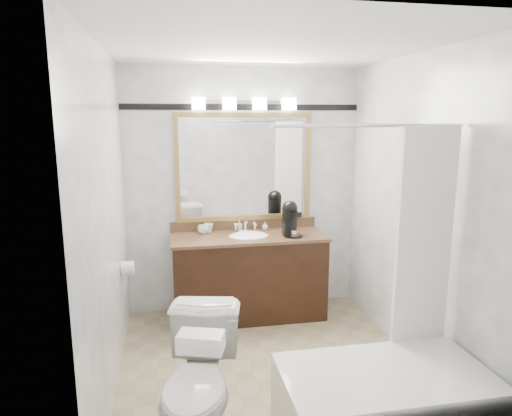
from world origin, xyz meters
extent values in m
cube|color=gray|center=(0.00, 0.00, -0.01)|extent=(2.40, 2.60, 0.01)
cube|color=white|center=(0.00, 0.00, 2.50)|extent=(2.40, 2.60, 0.01)
cube|color=white|center=(0.00, 1.30, 1.25)|extent=(2.40, 0.01, 2.50)
cube|color=white|center=(0.00, -1.30, 1.25)|extent=(2.40, 0.01, 2.50)
cube|color=white|center=(-1.20, 0.00, 1.25)|extent=(0.01, 2.60, 2.50)
cube|color=white|center=(1.20, 0.00, 1.25)|extent=(0.01, 2.60, 2.50)
cube|color=black|center=(0.00, 1.01, 0.41)|extent=(1.50, 0.55, 0.82)
cube|color=#875F40|center=(0.00, 1.01, 0.83)|extent=(1.53, 0.58, 0.03)
cube|color=#875F40|center=(0.00, 1.29, 0.90)|extent=(1.53, 0.03, 0.10)
ellipsoid|color=white|center=(0.00, 1.01, 0.82)|extent=(0.44, 0.34, 0.14)
cube|color=#AD884E|center=(0.00, 1.28, 2.02)|extent=(1.40, 0.04, 0.05)
cube|color=#AD884E|center=(0.00, 1.28, 0.97)|extent=(1.40, 0.04, 0.05)
cube|color=#AD884E|center=(-0.68, 1.28, 1.50)|extent=(0.05, 0.04, 1.00)
cube|color=#AD884E|center=(0.68, 1.28, 1.50)|extent=(0.05, 0.04, 1.00)
cube|color=white|center=(0.00, 1.29, 1.50)|extent=(1.30, 0.01, 1.00)
cube|color=silver|center=(0.00, 1.27, 2.15)|extent=(0.90, 0.05, 0.03)
cube|color=white|center=(-0.45, 1.22, 2.13)|extent=(0.12, 0.12, 0.12)
cube|color=white|center=(-0.15, 1.22, 2.13)|extent=(0.12, 0.12, 0.12)
cube|color=white|center=(0.15, 1.22, 2.13)|extent=(0.12, 0.12, 0.12)
cube|color=white|center=(0.45, 1.22, 2.13)|extent=(0.12, 0.12, 0.12)
cube|color=black|center=(0.00, 1.29, 2.10)|extent=(2.40, 0.01, 0.06)
cube|color=white|center=(0.53, -0.92, 0.23)|extent=(1.30, 0.72, 0.45)
cylinder|color=silver|center=(0.53, -0.54, 1.95)|extent=(1.30, 0.02, 0.02)
cube|color=white|center=(0.95, -0.55, 1.18)|extent=(0.40, 0.04, 1.55)
cylinder|color=white|center=(-1.14, 0.66, 0.70)|extent=(0.11, 0.12, 0.12)
imported|color=white|center=(-0.62, -0.79, 0.41)|extent=(0.62, 0.88, 0.82)
cube|color=white|center=(-0.62, -1.12, 0.87)|extent=(0.26, 0.19, 0.10)
cylinder|color=black|center=(0.42, 0.90, 0.86)|extent=(0.18, 0.18, 0.02)
cylinder|color=black|center=(0.40, 0.95, 0.99)|extent=(0.15, 0.15, 0.26)
sphere|color=black|center=(0.40, 0.95, 1.12)|extent=(0.16, 0.16, 0.16)
cube|color=black|center=(0.43, 0.88, 1.08)|extent=(0.13, 0.13, 0.05)
cylinder|color=silver|center=(0.43, 0.88, 0.89)|extent=(0.06, 0.06, 0.06)
imported|color=white|center=(-0.44, 1.18, 0.89)|extent=(0.14, 0.14, 0.08)
imported|color=white|center=(-0.38, 1.22, 0.89)|extent=(0.13, 0.13, 0.09)
imported|color=white|center=(-0.06, 1.23, 0.90)|extent=(0.06, 0.06, 0.11)
imported|color=white|center=(0.21, 1.22, 0.89)|extent=(0.06, 0.06, 0.08)
cube|color=beige|center=(-0.03, 1.13, 0.86)|extent=(0.08, 0.07, 0.02)
camera|label=1|loc=(-0.74, -3.30, 2.00)|focal=32.00mm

